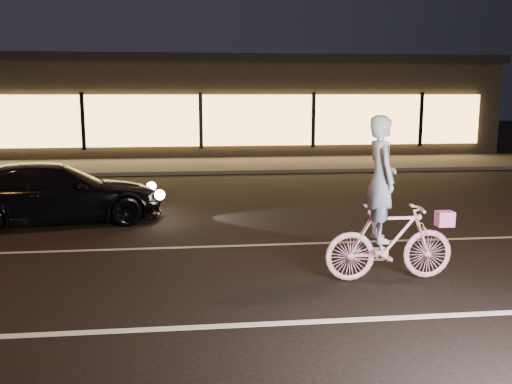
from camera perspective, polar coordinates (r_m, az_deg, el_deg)
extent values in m
plane|color=black|center=(8.22, -3.04, -9.13)|extent=(90.00, 90.00, 0.00)
cube|color=silver|center=(6.82, -2.20, -13.20)|extent=(60.00, 0.12, 0.01)
cube|color=gray|center=(10.12, -3.78, -5.44)|extent=(60.00, 0.10, 0.01)
cube|color=#383533|center=(20.92, -5.36, 2.67)|extent=(30.00, 4.00, 0.12)
cube|color=black|center=(26.77, -5.76, 8.40)|extent=(25.00, 8.00, 4.00)
cube|color=black|center=(26.79, -5.84, 12.79)|extent=(25.40, 8.40, 0.30)
cube|color=#FCB658|center=(22.68, -5.55, 7.13)|extent=(23.00, 0.15, 2.00)
cube|color=black|center=(22.95, -16.93, 6.78)|extent=(0.15, 0.08, 2.20)
cube|color=black|center=(22.60, -5.54, 7.12)|extent=(0.15, 0.08, 2.20)
cube|color=black|center=(23.14, 5.75, 7.18)|extent=(0.15, 0.08, 2.20)
cube|color=black|center=(24.51, 16.16, 6.99)|extent=(0.15, 0.08, 2.20)
imported|color=#D52F65|center=(8.43, 13.21, -4.87)|extent=(1.89, 0.53, 1.13)
imported|color=white|center=(8.19, 12.40, 1.30)|extent=(0.43, 0.65, 1.78)
cube|color=#F04C9D|center=(8.66, 18.35, -2.55)|extent=(0.24, 0.19, 0.22)
imported|color=black|center=(12.46, -19.47, -0.13)|extent=(4.61, 2.64, 1.26)
sphere|color=#FFF2BF|center=(13.17, -10.42, 0.56)|extent=(0.21, 0.21, 0.21)
sphere|color=#FFF2BF|center=(12.05, -9.60, -0.28)|extent=(0.21, 0.21, 0.21)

